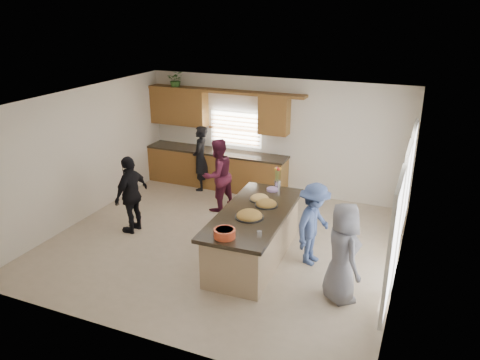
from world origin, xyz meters
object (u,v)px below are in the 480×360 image
at_px(island, 254,236).
at_px(woman_left_back, 201,158).
at_px(salad_bowl, 225,233).
at_px(woman_left_mid, 218,175).
at_px(woman_right_back, 314,224).
at_px(woman_right_front, 342,253).
at_px(woman_left_front, 131,194).

xyz_separation_m(island, woman_left_back, (-2.48, 2.72, 0.36)).
bearing_deg(island, salad_bowl, -95.95).
xyz_separation_m(woman_left_mid, woman_right_back, (2.57, -1.47, -0.06)).
bearing_deg(woman_right_back, salad_bowl, 155.06).
bearing_deg(woman_right_front, salad_bowl, 67.64).
relative_size(woman_left_back, woman_left_front, 1.02).
bearing_deg(woman_left_back, woman_left_mid, 29.77).
distance_m(woman_left_mid, woman_left_front, 2.01).
height_order(salad_bowl, woman_right_back, woman_right_back).
distance_m(woman_left_mid, woman_right_front, 4.04).
distance_m(woman_left_front, woman_right_front, 4.45).
bearing_deg(woman_right_front, woman_right_back, -0.56).
relative_size(island, woman_left_mid, 1.66).
bearing_deg(salad_bowl, woman_right_front, 14.79).
bearing_deg(woman_right_front, woman_left_back, 14.10).
relative_size(island, woman_left_back, 1.68).
xyz_separation_m(woman_right_back, woman_right_front, (0.68, -0.92, 0.06)).
bearing_deg(woman_right_back, woman_left_back, 68.24).
bearing_deg(woman_left_back, salad_bowl, 17.90).
bearing_deg(woman_left_front, woman_right_front, 84.02).
bearing_deg(woman_left_front, woman_left_mid, 149.07).
relative_size(woman_left_mid, woman_right_front, 1.01).
distance_m(woman_left_mid, woman_right_back, 2.96).
bearing_deg(salad_bowl, woman_left_back, 122.18).
xyz_separation_m(island, woman_left_mid, (-1.55, 1.76, 0.37)).
relative_size(island, woman_left_front, 1.71).
bearing_deg(woman_right_back, woman_right_front, -130.34).
xyz_separation_m(salad_bowl, woman_right_back, (1.09, 1.39, -0.27)).
relative_size(island, woman_right_front, 1.68).
xyz_separation_m(woman_left_back, woman_right_back, (3.49, -2.43, -0.06)).
bearing_deg(woman_left_front, woman_right_back, 96.39).
height_order(woman_left_mid, woman_right_front, woman_left_mid).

